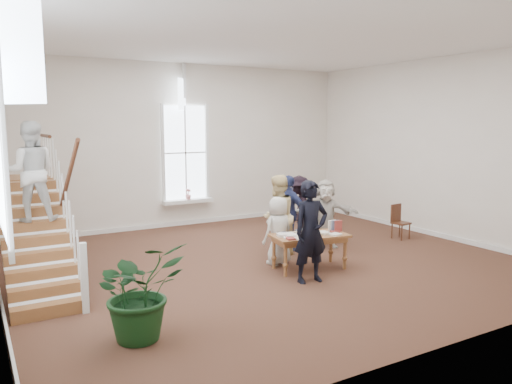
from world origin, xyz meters
TOP-DOWN VIEW (x-y plane):
  - ground at (0.00, 0.00)m, footprint 10.00×10.00m
  - room_shell at (-0.00, 4.39)m, footprint 10.49×10.00m
  - staircase at (-4.34, 0.75)m, footprint 1.10×4.10m
  - library_table at (0.44, -0.79)m, footprint 1.59×0.96m
  - police_officer at (0.03, -1.45)m, footprint 0.71×0.49m
  - elderly_woman at (0.13, -0.20)m, footprint 0.74×0.53m
  - person_yellow at (0.43, 0.30)m, footprint 1.06×0.95m
  - woman_cluster_a at (0.94, 0.64)m, footprint 0.72×1.09m
  - woman_cluster_b at (1.54, 1.09)m, footprint 1.06×1.22m
  - woman_cluster_c at (1.84, 0.44)m, footprint 1.51×1.15m
  - floor_plant at (-3.40, -2.27)m, footprint 1.38×1.25m
  - side_chair at (3.99, 0.24)m, footprint 0.41×0.41m

SIDE VIEW (x-z plane):
  - ground at x=0.00m, z-range 0.00..0.00m
  - room_shell at x=0.00m, z-range -4.60..5.40m
  - side_chair at x=3.99m, z-range 0.04..0.90m
  - library_table at x=0.44m, z-range 0.24..1.01m
  - floor_plant at x=-3.40m, z-range 0.00..1.34m
  - elderly_woman at x=0.13m, z-range 0.00..1.40m
  - woman_cluster_c at x=1.84m, z-range 0.00..1.59m
  - woman_cluster_b at x=1.54m, z-range 0.00..1.63m
  - woman_cluster_a at x=0.94m, z-range 0.00..1.72m
  - person_yellow at x=0.43m, z-range 0.00..1.79m
  - police_officer at x=0.03m, z-range 0.00..1.87m
  - staircase at x=-4.34m, z-range 0.16..3.08m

